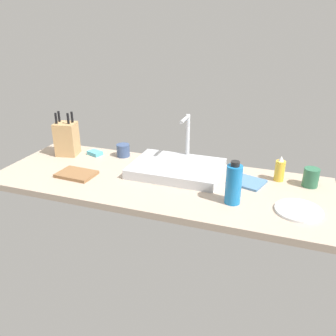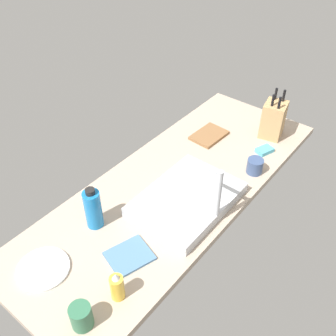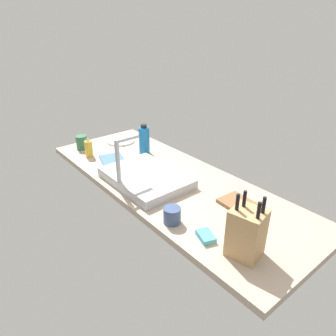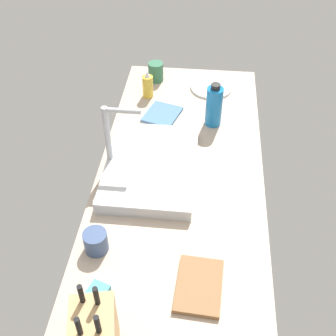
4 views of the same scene
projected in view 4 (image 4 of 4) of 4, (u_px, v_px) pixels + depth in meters
The scene contains 12 objects.
countertop_slab at pixel (179, 188), 168.27cm from camera, with size 179.68×66.92×3.50cm, color tan.
sink_basin at pixel (151, 167), 170.93cm from camera, with size 49.53×35.63×5.26cm, color #B7BABF.
faucet at pixel (111, 134), 163.03cm from camera, with size 5.50×14.71×29.48cm.
knife_block at pixel (95, 334), 111.88cm from camera, with size 14.82×13.91×27.35cm.
cutting_board at pixel (199, 286), 133.42cm from camera, with size 20.27×14.24×1.80cm, color brown.
soap_bottle at pixel (148, 86), 208.91cm from camera, with size 5.22×5.22×13.86cm.
water_bottle at pixel (214, 106), 189.93cm from camera, with size 7.44×7.44×20.81cm.
dinner_plate at pixel (211, 87), 217.70cm from camera, with size 20.88×20.88×1.20cm, color white.
dish_towel at pixel (162, 114), 200.61cm from camera, with size 17.16×14.74×1.20cm, color teal.
coffee_mug at pixel (156, 72), 220.79cm from camera, with size 7.81×7.81×9.81cm, color #2D6647.
ceramic_cup at pixel (96, 241), 142.25cm from camera, with size 8.15×8.15×7.79cm, color #384C75.
dish_sponge at pixel (95, 296), 130.54cm from camera, with size 9.00×6.00×2.40cm, color #4CA3BC.
Camera 4 is at (-117.41, -7.83, 122.38)cm, focal length 45.53 mm.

